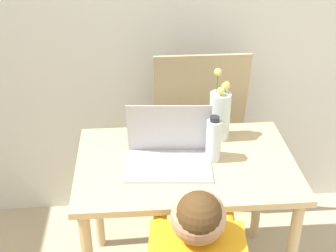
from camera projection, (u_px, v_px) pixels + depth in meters
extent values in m
cube|color=silver|center=(136.00, 10.00, 2.43)|extent=(6.40, 0.05, 2.50)
cube|color=#D6B784|center=(186.00, 164.00, 2.13)|extent=(0.99, 0.66, 0.03)
cylinder|color=#D6B784|center=(97.00, 195.00, 2.52)|extent=(0.05, 0.05, 0.71)
cylinder|color=#D6B784|center=(259.00, 187.00, 2.58)|extent=(0.05, 0.05, 0.71)
sphere|color=tan|center=(198.00, 217.00, 1.50)|extent=(0.18, 0.18, 0.18)
sphere|color=#4C3319|center=(199.00, 215.00, 1.47)|extent=(0.15, 0.15, 0.15)
cylinder|color=orange|center=(230.00, 235.00, 1.81)|extent=(0.08, 0.24, 0.06)
cylinder|color=orange|center=(159.00, 234.00, 1.81)|extent=(0.08, 0.24, 0.06)
cube|color=#B2B2B7|center=(169.00, 166.00, 2.08)|extent=(0.40, 0.28, 0.01)
cube|color=silver|center=(169.00, 165.00, 2.08)|extent=(0.35, 0.20, 0.00)
cube|color=#B2B2B7|center=(169.00, 128.00, 2.11)|extent=(0.38, 0.08, 0.25)
cube|color=#19284C|center=(169.00, 128.00, 2.11)|extent=(0.34, 0.07, 0.22)
cylinder|color=silver|center=(220.00, 116.00, 2.25)|extent=(0.10, 0.10, 0.24)
cylinder|color=#3D7A38|center=(224.00, 107.00, 2.23)|extent=(0.01, 0.01, 0.23)
sphere|color=#EFDB66|center=(226.00, 85.00, 2.18)|extent=(0.04, 0.04, 0.04)
cylinder|color=#3D7A38|center=(216.00, 101.00, 2.22)|extent=(0.01, 0.01, 0.29)
sphere|color=#EFDB66|center=(218.00, 72.00, 2.15)|extent=(0.04, 0.04, 0.04)
cylinder|color=#3D7A38|center=(220.00, 111.00, 2.21)|extent=(0.01, 0.01, 0.22)
sphere|color=#EFDB66|center=(221.00, 91.00, 2.16)|extent=(0.04, 0.04, 0.04)
cylinder|color=silver|center=(214.00, 141.00, 2.09)|extent=(0.07, 0.07, 0.20)
cylinder|color=#262628|center=(215.00, 119.00, 2.03)|extent=(0.04, 0.04, 0.02)
cube|color=tan|center=(198.00, 138.00, 2.69)|extent=(0.51, 0.17, 1.07)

